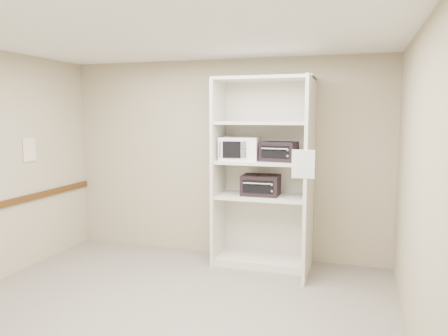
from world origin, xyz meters
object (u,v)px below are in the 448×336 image
(shelving_unit, at_px, (267,179))
(microwave, at_px, (240,149))
(toaster_oven_upper, at_px, (279,151))
(toaster_oven_lower, at_px, (261,185))

(shelving_unit, bearing_deg, microwave, -176.65)
(toaster_oven_upper, height_order, toaster_oven_lower, toaster_oven_upper)
(shelving_unit, height_order, toaster_oven_lower, shelving_unit)
(microwave, bearing_deg, toaster_oven_lower, 0.86)
(shelving_unit, xyz_separation_m, toaster_oven_lower, (-0.08, 0.00, -0.08))
(shelving_unit, distance_m, microwave, 0.53)
(microwave, distance_m, toaster_oven_upper, 0.51)
(microwave, height_order, toaster_oven_upper, microwave)
(shelving_unit, distance_m, toaster_oven_lower, 0.11)
(microwave, relative_size, toaster_oven_lower, 1.04)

